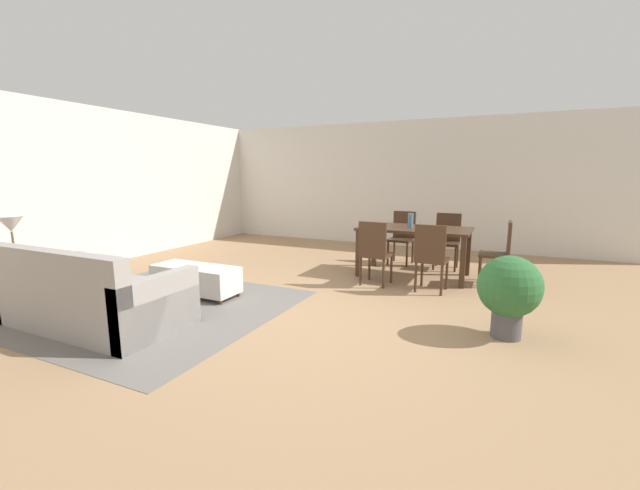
% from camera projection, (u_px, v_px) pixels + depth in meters
% --- Properties ---
extents(ground_plane, '(10.80, 10.80, 0.00)m').
position_uv_depth(ground_plane, '(303.00, 317.00, 4.42)').
color(ground_plane, '#9E7A56').
extents(wall_back, '(9.00, 0.12, 2.70)m').
position_uv_depth(wall_back, '(410.00, 184.00, 8.64)').
color(wall_back, silver).
rests_on(wall_back, ground_plane).
extents(wall_left, '(0.12, 11.00, 2.70)m').
position_uv_depth(wall_left, '(74.00, 188.00, 6.53)').
color(wall_left, silver).
rests_on(wall_left, ground_plane).
extents(area_rug, '(3.00, 2.80, 0.01)m').
position_uv_depth(area_rug, '(153.00, 307.00, 4.74)').
color(area_rug, slate).
rests_on(area_rug, ground_plane).
extents(couch, '(1.95, 0.98, 0.86)m').
position_uv_depth(couch, '(91.00, 299.00, 4.15)').
color(couch, gray).
rests_on(couch, ground_plane).
extents(ottoman_table, '(1.17, 0.45, 0.39)m').
position_uv_depth(ottoman_table, '(196.00, 278.00, 5.19)').
color(ottoman_table, silver).
rests_on(ottoman_table, ground_plane).
extents(side_table, '(0.40, 0.40, 0.57)m').
position_uv_depth(side_table, '(17.00, 271.00, 4.65)').
color(side_table, brown).
rests_on(side_table, ground_plane).
extents(table_lamp, '(0.26, 0.26, 0.53)m').
position_uv_depth(table_lamp, '(11.00, 226.00, 4.56)').
color(table_lamp, brown).
rests_on(table_lamp, side_table).
extents(dining_table, '(1.65, 0.92, 0.76)m').
position_uv_depth(dining_table, '(414.00, 233.00, 6.11)').
color(dining_table, '#422B1C').
rests_on(dining_table, ground_plane).
extents(dining_chair_near_left, '(0.42, 0.42, 0.92)m').
position_uv_depth(dining_chair_near_left, '(375.00, 250.00, 5.59)').
color(dining_chair_near_left, '#422B1C').
rests_on(dining_chair_near_left, ground_plane).
extents(dining_chair_near_right, '(0.42, 0.42, 0.92)m').
position_uv_depth(dining_chair_near_right, '(431.00, 254.00, 5.26)').
color(dining_chair_near_right, '#422B1C').
rests_on(dining_chair_near_right, ground_plane).
extents(dining_chair_far_left, '(0.43, 0.43, 0.92)m').
position_uv_depth(dining_chair_far_left, '(402.00, 234.00, 7.03)').
color(dining_chair_far_left, '#422B1C').
rests_on(dining_chair_far_left, ground_plane).
extents(dining_chair_far_right, '(0.41, 0.41, 0.92)m').
position_uv_depth(dining_chair_far_right, '(447.00, 237.00, 6.67)').
color(dining_chair_far_right, '#422B1C').
rests_on(dining_chair_far_right, ground_plane).
extents(dining_chair_head_east, '(0.41, 0.41, 0.92)m').
position_uv_depth(dining_chair_head_east, '(501.00, 249.00, 5.63)').
color(dining_chair_head_east, '#422B1C').
rests_on(dining_chair_head_east, ground_plane).
extents(vase_centerpiece, '(0.08, 0.08, 0.22)m').
position_uv_depth(vase_centerpiece, '(411.00, 221.00, 6.07)').
color(vase_centerpiece, slate).
rests_on(vase_centerpiece, dining_table).
extents(potted_plant, '(0.59, 0.59, 0.81)m').
position_uv_depth(potted_plant, '(509.00, 290.00, 3.79)').
color(potted_plant, '#4C4C51').
rests_on(potted_plant, ground_plane).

